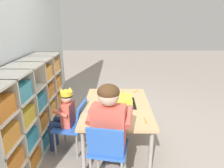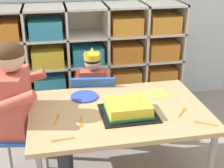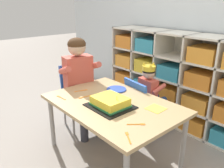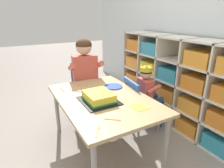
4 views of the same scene
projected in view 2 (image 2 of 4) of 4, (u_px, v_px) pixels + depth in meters
The scene contains 14 objects.
storage_cubby_shelf at pixel (87, 65), 3.11m from camera, with size 1.85×0.40×1.08m.
activity_table at pixel (118, 116), 2.16m from camera, with size 1.18×0.80×0.56m.
classroom_chair_blue at pixel (94, 102), 2.66m from camera, with size 0.41×0.40×0.63m.
child_with_crown at pixel (93, 83), 2.72m from camera, with size 0.32×0.32×0.81m.
classroom_chair_adult_side at pixel (10, 128), 2.14m from camera, with size 0.40×0.39×0.72m.
adult_helper_seated at pixel (24, 101), 2.06m from camera, with size 0.46×0.44×1.05m.
birthday_cake_on_tray at pixel (128, 109), 2.07m from camera, with size 0.36×0.32×0.12m.
paper_plate_stack at pixel (84, 97), 2.31m from camera, with size 0.20×0.20×0.01m, color blue.
paper_napkin_square at pixel (157, 93), 2.37m from camera, with size 0.14×0.14×0.00m, color #F4DB4C.
fork_scattered_mid_table at pixel (57, 119), 2.03m from camera, with size 0.05×0.13×0.00m.
fork_near_cake_tray at pixel (81, 122), 1.99m from camera, with size 0.03×0.14×0.00m.
fork_by_napkin at pixel (61, 140), 1.81m from camera, with size 0.13×0.02×0.00m.
fork_near_child_seat at pixel (204, 123), 1.97m from camera, with size 0.12×0.09×0.00m.
fork_beside_plate_stack at pixel (183, 112), 2.11m from camera, with size 0.10×0.11×0.00m.
Camera 2 is at (-0.41, -1.85, 1.58)m, focal length 51.30 mm.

